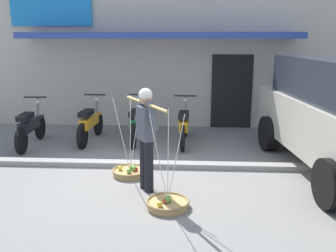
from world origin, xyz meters
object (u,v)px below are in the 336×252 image
object	(u,v)px
fruit_basket_right_side	(130,171)
motorcycle_end_of_row	(184,125)
fruit_basket_left_side	(167,203)
motorcycle_second_in_row	(90,123)
fruit_vendor	(146,133)
motorcycle_nearest_shop	(30,127)
motorcycle_third_in_row	(137,123)

from	to	relation	value
fruit_basket_right_side	motorcycle_end_of_row	xyz separation A→B (m)	(0.95, 2.12, 0.38)
fruit_basket_left_side	motorcycle_second_in_row	xyz separation A→B (m)	(-2.07, 3.46, 0.38)
motorcycle_second_in_row	fruit_basket_right_side	bearing A→B (deg)	-59.11
fruit_basket_left_side	fruit_basket_right_side	world-z (taller)	same
fruit_vendor	fruit_basket_left_side	world-z (taller)	fruit_vendor
fruit_vendor	motorcycle_second_in_row	distance (m)	3.32
motorcycle_nearest_shop	motorcycle_third_in_row	size ratio (longest dim) A/B	1.00
motorcycle_nearest_shop	motorcycle_end_of_row	bearing A→B (deg)	6.62
motorcycle_third_in_row	motorcycle_second_in_row	bearing A→B (deg)	-175.80
motorcycle_nearest_shop	motorcycle_second_in_row	xyz separation A→B (m)	(1.27, 0.46, 0.00)
motorcycle_nearest_shop	motorcycle_third_in_row	xyz separation A→B (m)	(2.38, 0.54, 0.00)
fruit_basket_right_side	motorcycle_nearest_shop	bearing A→B (deg)	146.31
fruit_basket_right_side	motorcycle_second_in_row	size ratio (longest dim) A/B	0.80
motorcycle_end_of_row	fruit_basket_left_side	bearing A→B (deg)	-93.12
fruit_basket_left_side	fruit_basket_right_side	bearing A→B (deg)	120.77
fruit_vendor	motorcycle_third_in_row	size ratio (longest dim) A/B	0.93
fruit_basket_left_side	fruit_basket_right_side	distance (m)	1.50
fruit_basket_left_side	motorcycle_second_in_row	world-z (taller)	fruit_basket_left_side
motorcycle_nearest_shop	motorcycle_second_in_row	size ratio (longest dim) A/B	1.00
fruit_basket_left_side	motorcycle_end_of_row	xyz separation A→B (m)	(0.19, 3.41, 0.38)
motorcycle_second_in_row	motorcycle_end_of_row	xyz separation A→B (m)	(2.25, -0.05, 0.00)
motorcycle_third_in_row	motorcycle_end_of_row	size ratio (longest dim) A/B	1.00
fruit_basket_left_side	fruit_basket_right_side	xyz separation A→B (m)	(-0.77, 1.29, 0.00)
fruit_basket_right_side	motorcycle_nearest_shop	world-z (taller)	fruit_basket_right_side
motorcycle_third_in_row	motorcycle_end_of_row	bearing A→B (deg)	-6.69
fruit_basket_right_side	motorcycle_end_of_row	distance (m)	2.36
fruit_basket_right_side	fruit_vendor	bearing A→B (deg)	-59.14
fruit_basket_left_side	motorcycle_nearest_shop	distance (m)	4.50
motorcycle_nearest_shop	motorcycle_second_in_row	world-z (taller)	same
motorcycle_third_in_row	motorcycle_nearest_shop	bearing A→B (deg)	-167.18
fruit_vendor	motorcycle_end_of_row	size ratio (longest dim) A/B	0.93
motorcycle_second_in_row	motorcycle_third_in_row	world-z (taller)	same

